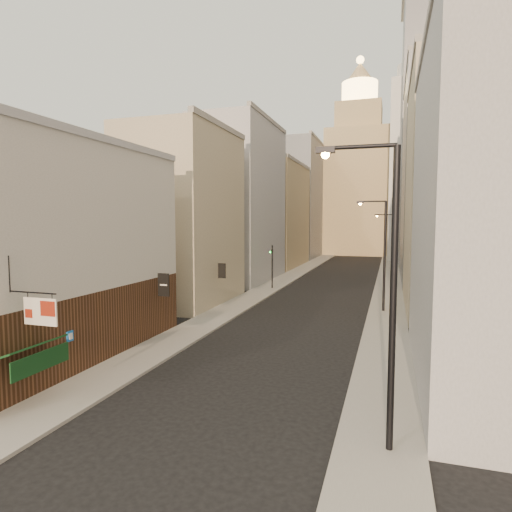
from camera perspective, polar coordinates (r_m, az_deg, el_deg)
The scene contains 17 objects.
ground at distance 14.54m, azimuth -14.68°, elevation -27.62°, with size 360.00×360.00×0.00m, color black.
sidewalk_left at distance 67.08m, azimuth 6.13°, elevation -1.86°, with size 3.00×140.00×0.15m, color gray.
sidewalk_right at distance 65.77m, azimuth 17.30°, elevation -2.18°, with size 3.00×140.00×0.15m, color gray.
near_building_left at distance 26.25m, azimuth -24.82°, elevation 0.52°, with size 8.30×23.04×12.30m.
left_bldg_beige at distance 40.85m, azimuth -9.69°, elevation 5.02°, with size 8.00×12.00×16.00m, color tan.
left_bldg_grey at distance 55.61m, azimuth -2.09°, elevation 7.05°, with size 8.00×16.00×20.00m, color #97969B.
left_bldg_tan at distance 72.77m, azimuth 2.71°, elevation 5.32°, with size 8.00×18.00×17.00m, color tan.
left_bldg_wingrid at distance 92.34m, azimuth 5.94°, elevation 7.35°, with size 8.00×20.00×24.00m, color gray.
right_bldg_beige at distance 40.73m, azimuth 25.27°, elevation 7.46°, with size 8.00×16.00×20.00m, color tan.
right_bldg_wingrid at distance 60.78m, azimuth 22.84°, elevation 9.33°, with size 8.00×20.00×26.00m, color gray.
highrise at distance 90.83m, azimuth 25.36°, elevation 15.66°, with size 21.00×23.00×51.20m.
clock_tower at distance 103.09m, azimuth 13.44°, elevation 10.11°, with size 14.00×14.00×44.90m.
white_tower at distance 89.05m, azimuth 19.99°, elevation 11.46°, with size 8.00×8.00×41.50m.
streetlamp_near at distance 14.50m, azimuth 16.84°, elevation -3.11°, with size 2.67×0.30×10.19m.
streetlamp_mid at distance 37.32m, azimuth 16.42°, elevation 0.90°, with size 2.47×0.27×9.42m.
streetlamp_far at distance 54.23m, azimuth 17.47°, elevation 1.48°, with size 2.21×0.68×8.54m.
traffic_light_left at distance 48.16m, azimuth 2.18°, elevation -0.11°, with size 0.59×0.53×5.00m.
Camera 1 is at (6.70, -10.32, 7.75)m, focal length 30.00 mm.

